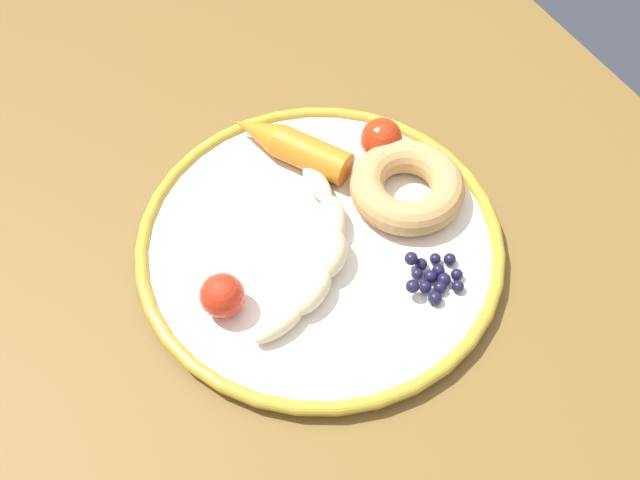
# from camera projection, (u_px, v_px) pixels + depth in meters

# --- Properties ---
(ground_plane) EXTENTS (6.00, 6.00, 0.00)m
(ground_plane) POSITION_uv_depth(u_px,v_px,m) (298.00, 462.00, 1.29)
(ground_plane) COLOR #2E333D
(dining_table) EXTENTS (1.18, 0.82, 0.75)m
(dining_table) POSITION_uv_depth(u_px,v_px,m) (283.00, 265.00, 0.75)
(dining_table) COLOR brown
(dining_table) RESTS_ON ground_plane
(plate) EXTENTS (0.33, 0.33, 0.02)m
(plate) POSITION_uv_depth(u_px,v_px,m) (320.00, 242.00, 0.64)
(plate) COLOR silver
(plate) RESTS_ON dining_table
(banana) EXTENTS (0.15, 0.14, 0.03)m
(banana) POSITION_uv_depth(u_px,v_px,m) (319.00, 253.00, 0.62)
(banana) COLOR beige
(banana) RESTS_ON plate
(carrot_orange) EXTENTS (0.12, 0.10, 0.03)m
(carrot_orange) POSITION_uv_depth(u_px,v_px,m) (289.00, 145.00, 0.69)
(carrot_orange) COLOR orange
(carrot_orange) RESTS_ON plate
(donut) EXTENTS (0.14, 0.14, 0.03)m
(donut) POSITION_uv_depth(u_px,v_px,m) (407.00, 187.00, 0.66)
(donut) COLOR tan
(donut) RESTS_ON plate
(blueberry_pile) EXTENTS (0.05, 0.06, 0.02)m
(blueberry_pile) POSITION_uv_depth(u_px,v_px,m) (433.00, 276.00, 0.61)
(blueberry_pile) COLOR #191638
(blueberry_pile) RESTS_ON plate
(tomato_near) EXTENTS (0.04, 0.04, 0.04)m
(tomato_near) POSITION_uv_depth(u_px,v_px,m) (381.00, 139.00, 0.69)
(tomato_near) COLOR red
(tomato_near) RESTS_ON plate
(tomato_mid) EXTENTS (0.04, 0.04, 0.04)m
(tomato_mid) POSITION_uv_depth(u_px,v_px,m) (222.00, 296.00, 0.59)
(tomato_mid) COLOR red
(tomato_mid) RESTS_ON plate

